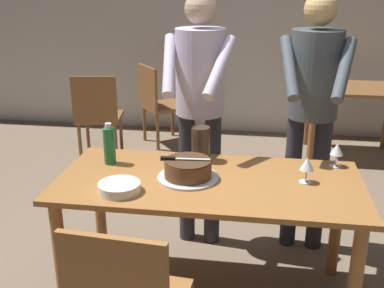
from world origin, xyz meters
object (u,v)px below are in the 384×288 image
(cake_knife, at_px, (175,159))
(water_bottle, at_px, (109,145))
(person_standing_beside, at_px, (313,98))
(background_chair_0, at_px, (159,102))
(hurricane_lamp, at_px, (201,143))
(main_dining_table, at_px, (209,198))
(plate_stack, at_px, (119,187))
(person_cutting_cake, at_px, (200,95))
(cake_on_platter, at_px, (188,170))
(background_chair_1, at_px, (98,113))
(wine_glass_far, at_px, (337,150))
(background_table, at_px, (354,102))
(wine_glass_near, at_px, (307,165))

(cake_knife, xyz_separation_m, water_bottle, (-0.42, 0.16, -0.00))
(person_standing_beside, bearing_deg, water_bottle, -158.05)
(background_chair_0, bearing_deg, hurricane_lamp, -71.38)
(main_dining_table, xyz_separation_m, person_standing_beside, (0.59, 0.63, 0.44))
(hurricane_lamp, bearing_deg, cake_knife, -109.82)
(plate_stack, distance_m, person_cutting_cake, 0.93)
(cake_on_platter, height_order, cake_knife, cake_knife)
(hurricane_lamp, xyz_separation_m, background_chair_1, (-1.29, 1.75, -0.37))
(hurricane_lamp, height_order, background_chair_0, hurricane_lamp)
(person_standing_beside, bearing_deg, cake_on_platter, -137.90)
(main_dining_table, height_order, cake_knife, cake_knife)
(wine_glass_far, height_order, background_chair_1, background_chair_1)
(cake_on_platter, xyz_separation_m, wine_glass_far, (0.83, 0.30, 0.05))
(cake_on_platter, xyz_separation_m, person_cutting_cake, (-0.02, 0.61, 0.27))
(main_dining_table, height_order, wine_glass_far, wine_glass_far)
(person_standing_beside, xyz_separation_m, background_chair_0, (-1.45, 1.95, -0.58))
(water_bottle, bearing_deg, main_dining_table, -13.74)
(person_standing_beside, relative_size, background_chair_0, 1.91)
(person_cutting_cake, bearing_deg, background_table, 55.11)
(hurricane_lamp, height_order, person_standing_beside, person_standing_beside)
(wine_glass_near, relative_size, background_table, 0.14)
(main_dining_table, distance_m, cake_knife, 0.30)
(plate_stack, height_order, background_chair_1, background_chair_1)
(main_dining_table, xyz_separation_m, background_chair_1, (-1.37, 2.03, -0.14))
(plate_stack, bearing_deg, cake_knife, 40.24)
(wine_glass_far, height_order, person_standing_beside, person_standing_beside)
(plate_stack, height_order, wine_glass_near, wine_glass_near)
(background_chair_0, bearing_deg, main_dining_table, -71.60)
(wine_glass_near, bearing_deg, cake_knife, -175.81)
(cake_knife, distance_m, water_bottle, 0.45)
(wine_glass_far, bearing_deg, main_dining_table, -157.09)
(cake_knife, bearing_deg, background_chair_0, 104.53)
(main_dining_table, relative_size, person_cutting_cake, 0.97)
(wine_glass_far, distance_m, background_chair_1, 2.73)
(wine_glass_far, height_order, background_table, wine_glass_far)
(background_table, relative_size, background_chair_1, 1.11)
(main_dining_table, xyz_separation_m, wine_glass_near, (0.52, 0.04, 0.22))
(cake_knife, bearing_deg, wine_glass_far, 18.97)
(wine_glass_far, xyz_separation_m, person_cutting_cake, (-0.85, 0.30, 0.22))
(plate_stack, distance_m, background_table, 3.23)
(person_cutting_cake, bearing_deg, plate_stack, -110.44)
(main_dining_table, bearing_deg, cake_knife, -177.47)
(plate_stack, distance_m, person_standing_beside, 1.37)
(cake_on_platter, xyz_separation_m, person_standing_beside, (0.70, 0.64, 0.27))
(cake_on_platter, bearing_deg, person_standing_beside, 42.10)
(main_dining_table, distance_m, background_table, 2.82)
(person_standing_beside, distance_m, background_chair_1, 2.48)
(water_bottle, bearing_deg, wine_glass_far, 6.56)
(cake_on_platter, relative_size, background_chair_1, 0.38)
(cake_on_platter, relative_size, background_table, 0.34)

